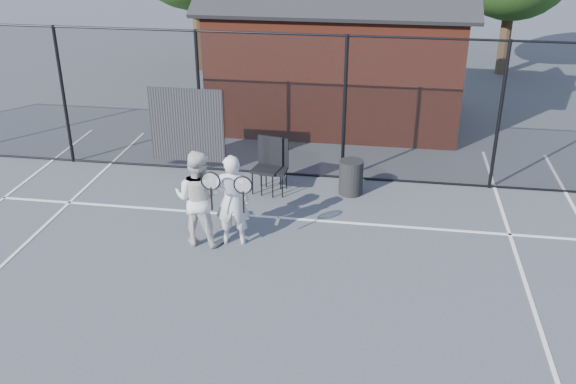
# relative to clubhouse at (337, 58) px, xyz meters

# --- Properties ---
(ground) EXTENTS (80.00, 80.00, 0.00)m
(ground) POSITION_rel_clubhouse_xyz_m (-0.50, -9.00, -1.61)
(ground) COLOR #464B50
(ground) RESTS_ON ground
(court_lines) EXTENTS (11.02, 18.00, 0.01)m
(court_lines) POSITION_rel_clubhouse_xyz_m (-0.50, -10.32, -1.60)
(court_lines) COLOR white
(court_lines) RESTS_ON ground
(fence) EXTENTS (22.04, 3.00, 3.00)m
(fence) POSITION_rel_clubhouse_xyz_m (-0.80, -4.00, -0.16)
(fence) COLOR black
(fence) RESTS_ON ground
(clubhouse) EXTENTS (6.50, 4.36, 4.19)m
(clubhouse) POSITION_rel_clubhouse_xyz_m (0.00, 0.00, 0.00)
(clubhouse) COLOR maroon
(clubhouse) RESTS_ON ground
(player_front) EXTENTS (0.75, 0.57, 1.61)m
(player_front) POSITION_rel_clubhouse_xyz_m (-1.11, -7.02, -0.80)
(player_front) COLOR silver
(player_front) RESTS_ON ground
(player_back) EXTENTS (0.93, 0.70, 1.67)m
(player_back) POSITION_rel_clubhouse_xyz_m (-1.67, -7.09, -0.77)
(player_back) COLOR silver
(player_back) RESTS_ON ground
(chair_left) EXTENTS (0.61, 0.63, 1.08)m
(chair_left) POSITION_rel_clubhouse_xyz_m (-0.93, -4.90, -1.07)
(chair_left) COLOR black
(chair_left) RESTS_ON ground
(chair_right) EXTENTS (0.52, 0.54, 1.04)m
(chair_right) POSITION_rel_clubhouse_xyz_m (-0.78, -4.90, -1.08)
(chair_right) COLOR black
(chair_right) RESTS_ON ground
(waste_bin) EXTENTS (0.58, 0.58, 0.69)m
(waste_bin) POSITION_rel_clubhouse_xyz_m (0.73, -4.71, -1.26)
(waste_bin) COLOR black
(waste_bin) RESTS_ON ground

